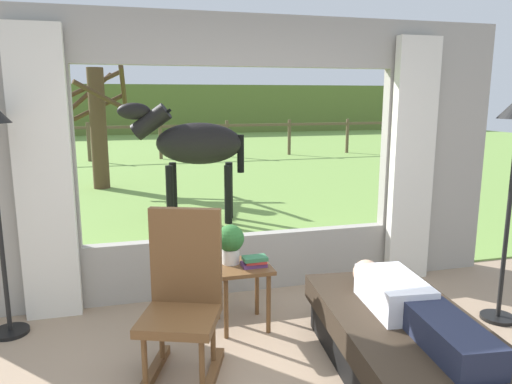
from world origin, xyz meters
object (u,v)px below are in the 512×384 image
at_px(book_stack, 255,261).
at_px(side_table, 242,276).
at_px(reclining_person, 410,306).
at_px(potted_plant, 231,242).
at_px(pasture_tree, 99,123).
at_px(horse, 193,145).
at_px(recliner_sofa, 403,345).
at_px(rocking_chair, 183,297).

bearing_deg(book_stack, side_table, 145.25).
bearing_deg(book_stack, reclining_person, -51.58).
relative_size(potted_plant, book_stack, 1.62).
height_order(book_stack, pasture_tree, pasture_tree).
height_order(book_stack, horse, horse).
xyz_separation_m(recliner_sofa, horse, (-0.75, 4.40, 0.94)).
relative_size(reclining_person, book_stack, 7.30).
xyz_separation_m(rocking_chair, side_table, (0.54, 0.56, -0.12)).
bearing_deg(pasture_tree, potted_plant, -79.26).
height_order(horse, pasture_tree, pasture_tree).
bearing_deg(potted_plant, book_stack, -35.78).
bearing_deg(potted_plant, pasture_tree, 100.74).
height_order(recliner_sofa, horse, horse).
distance_m(reclining_person, horse, 4.55).
xyz_separation_m(recliner_sofa, rocking_chair, (-1.40, 0.42, 0.33)).
relative_size(reclining_person, pasture_tree, 0.60).
bearing_deg(side_table, recliner_sofa, -48.87).
height_order(rocking_chair, horse, horse).
xyz_separation_m(reclining_person, rocking_chair, (-1.40, 0.47, 0.02)).
height_order(rocking_chair, potted_plant, rocking_chair).
height_order(reclining_person, book_stack, reclining_person).
distance_m(rocking_chair, pasture_tree, 7.19).
bearing_deg(potted_plant, horse, 86.74).
distance_m(reclining_person, potted_plant, 1.45).
bearing_deg(rocking_chair, side_table, 67.37).
distance_m(horse, pasture_tree, 3.44).
distance_m(recliner_sofa, potted_plant, 1.48).
bearing_deg(horse, pasture_tree, 39.17).
distance_m(rocking_chair, horse, 4.08).
height_order(recliner_sofa, side_table, side_table).
bearing_deg(reclining_person, rocking_chair, 167.85).
bearing_deg(horse, rocking_chair, -174.52).
xyz_separation_m(potted_plant, pasture_tree, (-1.23, 6.48, 0.63)).
bearing_deg(horse, reclining_person, -155.71).
relative_size(book_stack, horse, 0.11).
bearing_deg(side_table, rocking_chair, -133.72).
height_order(rocking_chair, pasture_tree, pasture_tree).
bearing_deg(recliner_sofa, horse, 106.08).
height_order(reclining_person, pasture_tree, pasture_tree).
relative_size(recliner_sofa, rocking_chair, 1.60).
bearing_deg(reclining_person, recliner_sofa, 96.43).
bearing_deg(potted_plant, side_table, -36.87).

